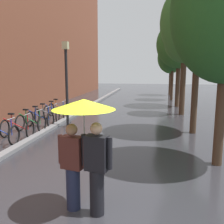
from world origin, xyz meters
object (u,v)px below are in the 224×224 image
Objects in this scene: street_tree_5 at (171,58)px; couple_under_umbrella at (84,139)px; street_tree_3 at (179,44)px; street_lamp_post at (66,77)px; street_tree_4 at (173,55)px; parked_bicycle_4 at (47,115)px; parked_bicycle_3 at (40,119)px; parked_bicycle_5 at (55,112)px; street_tree_1 at (199,23)px; parked_bicycle_1 at (17,128)px; parked_bicycle_6 at (59,109)px; street_tree_2 at (185,43)px; parked_bicycle_0 at (1,134)px; parked_bicycle_2 at (31,123)px.

street_tree_5 reaches higher than couple_under_umbrella.
street_tree_3 reaches higher than street_lamp_post.
street_tree_4 reaches higher than parked_bicycle_4.
street_tree_5 reaches higher than parked_bicycle_3.
couple_under_umbrella is at bearing -98.79° from street_tree_4.
parked_bicycle_4 is 0.56× the size of couple_under_umbrella.
street_tree_4 is 4.34× the size of parked_bicycle_4.
street_tree_1 is at bearing -15.08° from parked_bicycle_5.
street_tree_5 reaches higher than parked_bicycle_1.
street_tree_4 is 4.56× the size of parked_bicycle_1.
street_tree_5 is 4.60× the size of parked_bicycle_6.
street_tree_2 reaches higher than parked_bicycle_6.
parked_bicycle_0 is 0.29× the size of street_lamp_post.
street_tree_2 is 1.38× the size of street_lamp_post.
parked_bicycle_2 is 1.00× the size of parked_bicycle_5.
street_tree_4 is 2.43× the size of couple_under_umbrella.
parked_bicycle_6 is (-0.08, 4.56, 0.00)m from parked_bicycle_1.
parked_bicycle_3 is 0.98× the size of parked_bicycle_5.
parked_bicycle_2 is 0.30× the size of street_lamp_post.
street_lamp_post is at bearing -27.66° from parked_bicycle_4.
parked_bicycle_6 is at bearing 89.56° from parked_bicycle_0.
parked_bicycle_3 is 0.95× the size of parked_bicycle_4.
street_tree_2 is at bearing 42.77° from parked_bicycle_1.
street_tree_2 is 4.59× the size of parked_bicycle_5.
parked_bicycle_0 is 0.97× the size of parked_bicycle_6.
street_tree_5 is at bearing 82.65° from couple_under_umbrella.
parked_bicycle_6 is (0.04, 5.42, 0.00)m from parked_bicycle_0.
street_tree_3 reaches higher than parked_bicycle_1.
street_tree_1 is 7.78m from parked_bicycle_2.
street_tree_3 is 5.20× the size of parked_bicycle_6.
parked_bicycle_6 is at bearing -166.62° from street_tree_2.
street_tree_1 is at bearing 65.88° from couple_under_umbrella.
street_tree_3 is 14.21m from couple_under_umbrella.
street_lamp_post is at bearing -109.88° from street_tree_5.
parked_bicycle_5 is 0.87m from parked_bicycle_6.
parked_bicycle_1 is 0.53× the size of couple_under_umbrella.
street_tree_3 is at bearing 48.18° from parked_bicycle_3.
street_tree_5 is 15.75m from street_lamp_post.
parked_bicycle_0 and parked_bicycle_6 have the same top height.
street_lamp_post is at bearing 111.97° from couple_under_umbrella.
couple_under_umbrella is at bearing -61.42° from parked_bicycle_4.
parked_bicycle_1 is 3.69m from parked_bicycle_5.
parked_bicycle_6 is (-6.62, -8.30, -3.33)m from street_tree_4.
parked_bicycle_3 is (0.16, 2.72, 0.00)m from parked_bicycle_0.
street_tree_2 is 4.68× the size of parked_bicycle_3.
parked_bicycle_2 is at bearing -88.46° from parked_bicycle_4.
street_lamp_post is (-5.39, -4.09, -1.75)m from street_tree_2.
street_tree_2 is 6.99m from street_lamp_post.
couple_under_umbrella is (3.95, -8.93, 1.00)m from parked_bicycle_6.
parked_bicycle_3 is at bearing 90.44° from parked_bicycle_2.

